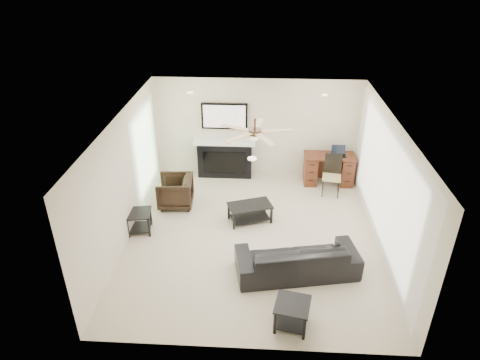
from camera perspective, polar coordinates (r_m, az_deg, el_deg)
The scene contains 10 objects.
room_shell at distance 7.95m, azimuth 3.26°, elevation 2.56°, with size 5.50×5.54×2.52m.
sofa at distance 7.78m, azimuth 7.63°, elevation -10.28°, with size 2.16×0.84×0.63m, color black.
armchair at distance 9.70m, azimuth -8.64°, elevation -1.53°, with size 0.75×0.77×0.70m, color black.
coffee_table at distance 9.12m, azimuth 1.32°, elevation -4.40°, with size 0.90×0.50×0.40m, color black.
end_table_near at distance 6.91m, azimuth 6.93°, elevation -17.37°, with size 0.52×0.52×0.45m, color black.
end_table_left at distance 9.04m, azimuth -13.27°, elevation -5.43°, with size 0.50×0.50×0.45m, color black.
fireplace_unit at distance 10.57m, azimuth -2.09°, elevation 5.10°, with size 1.52×0.34×1.91m, color black.
desk at distance 10.70m, azimuth 11.71°, elevation 1.41°, with size 1.22×0.56×0.76m, color #3C1E0F.
desk_chair at distance 10.17m, azimuth 12.14°, elevation 0.52°, with size 0.42×0.44×0.97m, color black.
laptop at distance 10.51m, azimuth 13.06°, elevation 3.73°, with size 0.33×0.24×0.23m, color black.
Camera 1 is at (0.14, -7.06, 5.17)m, focal length 32.00 mm.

